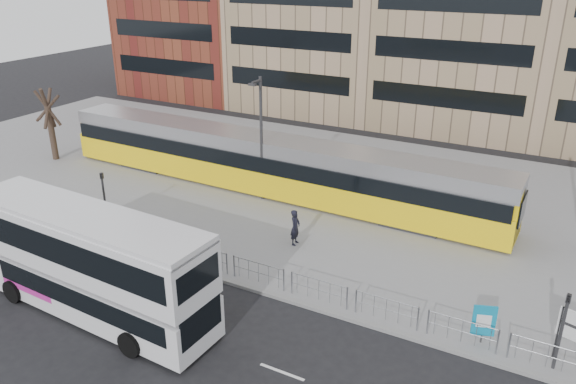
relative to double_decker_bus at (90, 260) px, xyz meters
The scene contains 13 objects.
ground 5.72m from the double_decker_bus, 58.97° to the left, with size 120.00×120.00×0.00m, color black.
plaza 16.80m from the double_decker_bus, 80.81° to the left, with size 64.00×24.00×0.15m, color gray.
kerb 5.73m from the double_decker_bus, 59.26° to the left, with size 64.00×0.25×0.17m, color gray.
pedestrian_barrier 6.94m from the double_decker_bus, 46.56° to the left, with size 32.07×0.07×1.10m.
road_markings 4.43m from the double_decker_bus, ahead, with size 62.00×0.12×0.01m, color white.
double_decker_bus is the anchor object (origin of this frame).
tram 14.61m from the double_decker_bus, 91.15° to the left, with size 29.94×3.43×3.52m.
ad_panel 15.64m from the double_decker_bus, 20.13° to the left, with size 0.85×0.36×1.65m.
pedestrian 10.28m from the double_decker_bus, 62.87° to the left, with size 0.69×0.45×1.88m, color black.
traffic_light_west 8.09m from the double_decker_bus, 131.70° to the left, with size 0.20×0.23×3.10m.
traffic_light_east 17.95m from the double_decker_bus, 16.52° to the left, with size 0.18×0.21×3.10m.
lamp_post_west 13.37m from the double_decker_bus, 89.31° to the left, with size 0.45×1.04×7.45m.
bare_tree 21.17m from the double_decker_bus, 143.69° to the left, with size 4.90×4.90×7.66m.
Camera 1 is at (13.84, -18.05, 13.78)m, focal length 35.00 mm.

